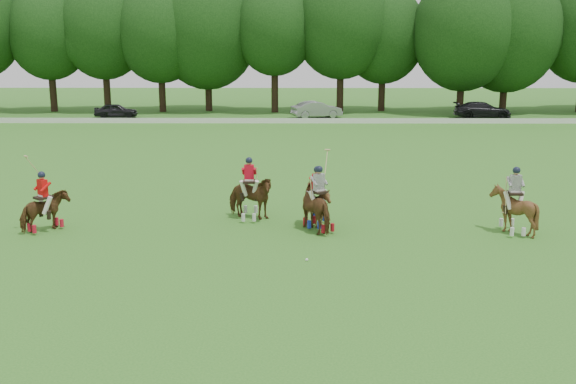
{
  "coord_description": "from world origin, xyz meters",
  "views": [
    {
      "loc": [
        1.93,
        -17.85,
        6.33
      ],
      "look_at": [
        1.72,
        4.2,
        1.4
      ],
      "focal_mm": 40.0,
      "sensor_mm": 36.0,
      "label": 1
    }
  ],
  "objects_px": {
    "car_right": "(482,110)",
    "polo_stripe_a": "(319,207)",
    "polo_red_c": "(317,205)",
    "polo_red_b": "(249,197)",
    "car_left": "(116,111)",
    "polo_red_a": "(44,210)",
    "polo_stripe_b": "(513,209)",
    "car_mid": "(317,110)",
    "polo_ball": "(307,260)"
  },
  "relations": [
    {
      "from": "car_right",
      "to": "polo_stripe_a",
      "type": "relative_size",
      "value": 2.24
    },
    {
      "from": "car_mid",
      "to": "polo_red_a",
      "type": "bearing_deg",
      "value": 145.27
    },
    {
      "from": "car_mid",
      "to": "polo_red_a",
      "type": "distance_m",
      "value": 40.02
    },
    {
      "from": "car_right",
      "to": "polo_ball",
      "type": "xyz_separation_m",
      "value": [
        -17.24,
        -41.71,
        -0.71
      ]
    },
    {
      "from": "car_right",
      "to": "polo_stripe_a",
      "type": "bearing_deg",
      "value": 160.13
    },
    {
      "from": "car_right",
      "to": "polo_stripe_a",
      "type": "height_order",
      "value": "polo_stripe_a"
    },
    {
      "from": "car_mid",
      "to": "polo_ball",
      "type": "bearing_deg",
      "value": 158.76
    },
    {
      "from": "polo_stripe_a",
      "to": "polo_stripe_b",
      "type": "height_order",
      "value": "polo_stripe_b"
    },
    {
      "from": "car_right",
      "to": "polo_red_b",
      "type": "distance_m",
      "value": 41.52
    },
    {
      "from": "polo_red_a",
      "to": "polo_stripe_b",
      "type": "bearing_deg",
      "value": -0.26
    },
    {
      "from": "car_left",
      "to": "car_mid",
      "type": "xyz_separation_m",
      "value": [
        18.89,
        0.0,
        0.1
      ]
    },
    {
      "from": "car_left",
      "to": "car_right",
      "type": "xyz_separation_m",
      "value": [
        34.41,
        0.0,
        0.08
      ]
    },
    {
      "from": "polo_stripe_a",
      "to": "polo_ball",
      "type": "relative_size",
      "value": 25.87
    },
    {
      "from": "car_mid",
      "to": "polo_ball",
      "type": "distance_m",
      "value": 41.75
    },
    {
      "from": "polo_stripe_b",
      "to": "polo_red_a",
      "type": "bearing_deg",
      "value": 179.74
    },
    {
      "from": "polo_ball",
      "to": "car_right",
      "type": "bearing_deg",
      "value": 67.54
    },
    {
      "from": "polo_red_a",
      "to": "polo_red_c",
      "type": "relative_size",
      "value": 0.97
    },
    {
      "from": "car_left",
      "to": "polo_stripe_a",
      "type": "bearing_deg",
      "value": -161.23
    },
    {
      "from": "car_left",
      "to": "polo_ball",
      "type": "bearing_deg",
      "value": -163.61
    },
    {
      "from": "car_mid",
      "to": "polo_stripe_a",
      "type": "xyz_separation_m",
      "value": [
        -1.24,
        -38.28,
        0.07
      ]
    },
    {
      "from": "polo_red_b",
      "to": "polo_red_c",
      "type": "distance_m",
      "value": 2.74
    },
    {
      "from": "car_left",
      "to": "polo_red_a",
      "type": "height_order",
      "value": "polo_red_a"
    },
    {
      "from": "car_left",
      "to": "car_right",
      "type": "distance_m",
      "value": 34.41
    },
    {
      "from": "polo_stripe_a",
      "to": "polo_ball",
      "type": "distance_m",
      "value": 3.55
    },
    {
      "from": "polo_red_b",
      "to": "polo_red_c",
      "type": "relative_size",
      "value": 0.86
    },
    {
      "from": "car_right",
      "to": "polo_red_c",
      "type": "relative_size",
      "value": 1.88
    },
    {
      "from": "polo_red_b",
      "to": "car_right",
      "type": "bearing_deg",
      "value": 62.27
    },
    {
      "from": "polo_red_c",
      "to": "polo_stripe_b",
      "type": "distance_m",
      "value": 6.88
    },
    {
      "from": "car_right",
      "to": "polo_red_c",
      "type": "bearing_deg",
      "value": 159.82
    },
    {
      "from": "polo_red_b",
      "to": "polo_red_c",
      "type": "height_order",
      "value": "polo_red_c"
    },
    {
      "from": "polo_red_a",
      "to": "polo_red_b",
      "type": "height_order",
      "value": "polo_red_a"
    },
    {
      "from": "polo_red_a",
      "to": "polo_stripe_a",
      "type": "distance_m",
      "value": 9.7
    },
    {
      "from": "polo_red_c",
      "to": "polo_stripe_a",
      "type": "height_order",
      "value": "polo_red_c"
    },
    {
      "from": "car_mid",
      "to": "polo_ball",
      "type": "height_order",
      "value": "car_mid"
    },
    {
      "from": "polo_red_b",
      "to": "car_left",
      "type": "bearing_deg",
      "value": 112.32
    },
    {
      "from": "polo_red_c",
      "to": "polo_stripe_a",
      "type": "bearing_deg",
      "value": -85.34
    },
    {
      "from": "polo_red_c",
      "to": "polo_red_b",
      "type": "bearing_deg",
      "value": 157.27
    },
    {
      "from": "car_left",
      "to": "polo_red_c",
      "type": "bearing_deg",
      "value": -161.0
    },
    {
      "from": "polo_red_c",
      "to": "polo_stripe_b",
      "type": "relative_size",
      "value": 1.18
    },
    {
      "from": "polo_stripe_b",
      "to": "polo_ball",
      "type": "bearing_deg",
      "value": -156.68
    },
    {
      "from": "polo_red_b",
      "to": "polo_stripe_b",
      "type": "bearing_deg",
      "value": -11.02
    },
    {
      "from": "polo_red_b",
      "to": "car_mid",
      "type": "bearing_deg",
      "value": 84.09
    },
    {
      "from": "polo_stripe_a",
      "to": "polo_ball",
      "type": "bearing_deg",
      "value": -98.0
    },
    {
      "from": "car_mid",
      "to": "polo_red_b",
      "type": "height_order",
      "value": "polo_red_b"
    },
    {
      "from": "car_left",
      "to": "polo_red_c",
      "type": "xyz_separation_m",
      "value": [
        17.61,
        -37.8,
        0.12
      ]
    },
    {
      "from": "polo_red_c",
      "to": "polo_red_a",
      "type": "bearing_deg",
      "value": -175.91
    },
    {
      "from": "polo_red_b",
      "to": "polo_stripe_b",
      "type": "distance_m",
      "value": 9.54
    },
    {
      "from": "car_mid",
      "to": "polo_stripe_a",
      "type": "distance_m",
      "value": 38.3
    },
    {
      "from": "polo_red_c",
      "to": "polo_stripe_b",
      "type": "height_order",
      "value": "polo_red_c"
    },
    {
      "from": "car_left",
      "to": "polo_stripe_a",
      "type": "distance_m",
      "value": 42.15
    }
  ]
}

